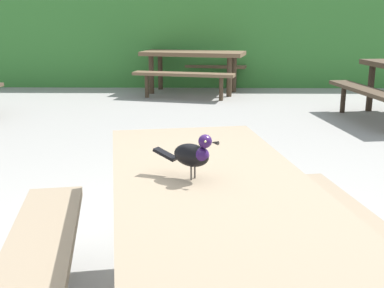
# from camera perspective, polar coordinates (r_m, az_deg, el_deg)

# --- Properties ---
(hedge_wall) EXTENTS (28.00, 1.85, 1.64)m
(hedge_wall) POSITION_cam_1_polar(r_m,az_deg,el_deg) (10.22, -0.01, 11.99)
(hedge_wall) COLOR #387A33
(hedge_wall) RESTS_ON ground
(picnic_table_foreground) EXTENTS (1.96, 1.98, 0.74)m
(picnic_table_foreground) POSITION_cam_1_polar(r_m,az_deg,el_deg) (1.93, 2.44, -9.47)
(picnic_table_foreground) COLOR #84725B
(picnic_table_foreground) RESTS_ON ground
(bird_grackle) EXTENTS (0.26, 0.17, 0.18)m
(bird_grackle) POSITION_cam_1_polar(r_m,az_deg,el_deg) (1.84, 0.20, -1.17)
(bird_grackle) COLOR black
(bird_grackle) RESTS_ON picnic_table_foreground
(picnic_table_mid_right) EXTENTS (2.04, 2.01, 0.74)m
(picnic_table_mid_right) POSITION_cam_1_polar(r_m,az_deg,el_deg) (8.71, 0.14, 9.72)
(picnic_table_mid_right) COLOR brown
(picnic_table_mid_right) RESTS_ON ground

